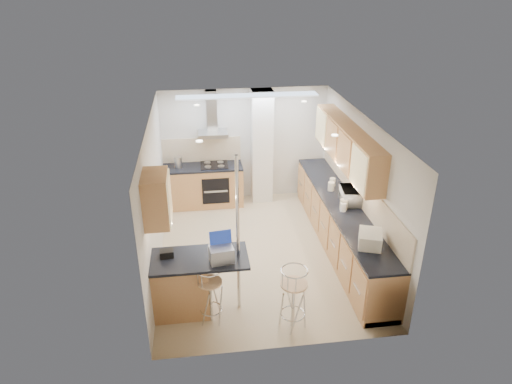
{
  "coord_description": "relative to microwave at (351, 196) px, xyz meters",
  "views": [
    {
      "loc": [
        -1.02,
        -7.05,
        4.65
      ],
      "look_at": [
        -0.05,
        0.2,
        1.14
      ],
      "focal_mm": 32.0,
      "sensor_mm": 36.0,
      "label": 1
    }
  ],
  "objects": [
    {
      "name": "bar_stool_near",
      "position": [
        -2.61,
        -1.7,
        -0.6
      ],
      "size": [
        0.45,
        0.45,
        0.92
      ],
      "primitive_type": null,
      "rotation": [
        0.0,
        0.0,
        0.25
      ],
      "color": "tan",
      "rests_on": "ground"
    },
    {
      "name": "jar_d",
      "position": [
        -0.23,
        -0.29,
        -0.06
      ],
      "size": [
        0.11,
        0.11,
        0.15
      ],
      "primitive_type": "cylinder",
      "rotation": [
        0.0,
        0.0,
        -0.15
      ],
      "color": "white",
      "rests_on": "right_counter"
    },
    {
      "name": "kettle",
      "position": [
        -3.11,
        2.1,
        -0.02
      ],
      "size": [
        0.16,
        0.16,
        0.24
      ],
      "primitive_type": "cylinder",
      "color": "#AEB1B3",
      "rests_on": "back_counter"
    },
    {
      "name": "jar_b",
      "position": [
        -0.12,
        0.76,
        -0.06
      ],
      "size": [
        0.14,
        0.14,
        0.16
      ],
      "primitive_type": "cylinder",
      "rotation": [
        0.0,
        0.0,
        0.36
      ],
      "color": "beige",
      "rests_on": "right_counter"
    },
    {
      "name": "laptop",
      "position": [
        -2.43,
        -1.57,
        -0.01
      ],
      "size": [
        0.36,
        0.29,
        0.23
      ],
      "primitive_type": "cube",
      "rotation": [
        0.0,
        0.0,
        0.13
      ],
      "color": "#96999E",
      "rests_on": "peninsula"
    },
    {
      "name": "back_counter",
      "position": [
        -2.59,
        2.11,
        -0.6
      ],
      "size": [
        1.7,
        0.63,
        0.92
      ],
      "color": "#C0784D",
      "rests_on": "ground"
    },
    {
      "name": "microwave",
      "position": [
        0.0,
        0.0,
        0.0
      ],
      "size": [
        0.4,
        0.54,
        0.28
      ],
      "primitive_type": "imported",
      "rotation": [
        0.0,
        0.0,
        1.46
      ],
      "color": "white",
      "rests_on": "right_counter"
    },
    {
      "name": "jar_a",
      "position": [
        -0.2,
        0.56,
        -0.06
      ],
      "size": [
        0.13,
        0.13,
        0.17
      ],
      "primitive_type": "cylinder",
      "rotation": [
        0.0,
        0.0,
        -0.11
      ],
      "color": "beige",
      "rests_on": "right_counter"
    },
    {
      "name": "bread_bin",
      "position": [
        -0.17,
        -1.41,
        -0.03
      ],
      "size": [
        0.46,
        0.51,
        0.22
      ],
      "primitive_type": "cube",
      "rotation": [
        0.0,
        0.0,
        -0.35
      ],
      "color": "beige",
      "rests_on": "right_counter"
    },
    {
      "name": "bag",
      "position": [
        -3.21,
        -1.35,
        -0.07
      ],
      "size": [
        0.21,
        0.16,
        0.11
      ],
      "primitive_type": "cube",
      "rotation": [
        0.0,
        0.0,
        0.09
      ],
      "color": "black",
      "rests_on": "peninsula"
    },
    {
      "name": "peninsula",
      "position": [
        -2.77,
        -1.44,
        -0.59
      ],
      "size": [
        1.47,
        0.72,
        0.94
      ],
      "color": "#C0784D",
      "rests_on": "ground"
    },
    {
      "name": "room_shell",
      "position": [
        -1.32,
        0.39,
        0.48
      ],
      "size": [
        3.64,
        4.84,
        2.51
      ],
      "color": "silver",
      "rests_on": "ground"
    },
    {
      "name": "bar_stool_end",
      "position": [
        -1.45,
        -1.98,
        -0.56
      ],
      "size": [
        0.57,
        0.57,
        0.99
      ],
      "primitive_type": null,
      "rotation": [
        0.0,
        0.0,
        0.87
      ],
      "color": "tan",
      "rests_on": "ground"
    },
    {
      "name": "jar_c",
      "position": [
        -0.2,
        -0.22,
        -0.05
      ],
      "size": [
        0.17,
        0.17,
        0.18
      ],
      "primitive_type": "cylinder",
      "rotation": [
        0.0,
        0.0,
        0.26
      ],
      "color": "#C0B499",
      "rests_on": "right_counter"
    },
    {
      "name": "ground",
      "position": [
        -1.64,
        0.01,
        -1.06
      ],
      "size": [
        4.8,
        4.8,
        0.0
      ],
      "primitive_type": "plane",
      "color": "tan",
      "rests_on": "ground"
    },
    {
      "name": "right_counter",
      "position": [
        -0.14,
        0.01,
        -0.6
      ],
      "size": [
        0.63,
        4.4,
        0.92
      ],
      "color": "#C0784D",
      "rests_on": "ground"
    }
  ]
}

